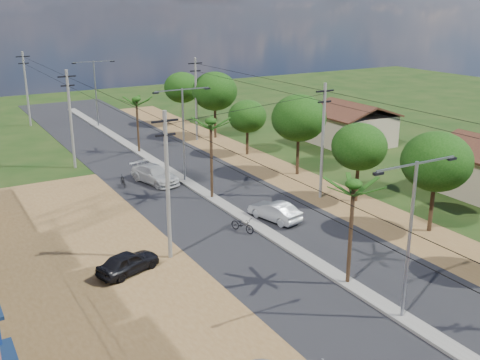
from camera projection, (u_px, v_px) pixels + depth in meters
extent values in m
plane|color=black|center=(401.00, 319.00, 27.39)|extent=(160.00, 160.00, 0.00)
cube|color=black|center=(245.00, 219.00, 39.71)|extent=(12.00, 110.00, 0.04)
cube|color=#605E56|center=(224.00, 206.00, 42.16)|extent=(1.00, 90.00, 0.18)
cube|color=brown|center=(50.00, 326.00, 26.77)|extent=(18.00, 46.00, 0.04)
cube|color=brown|center=(338.00, 199.00, 43.79)|extent=(5.00, 90.00, 0.03)
cube|color=tan|center=(351.00, 129.00, 59.97)|extent=(7.00, 7.00, 3.30)
cylinder|color=black|center=(432.00, 199.00, 37.09)|extent=(0.28, 0.28, 4.55)
ellipsoid|color=black|center=(437.00, 161.00, 36.30)|extent=(4.60, 4.60, 3.91)
cylinder|color=black|center=(357.00, 176.00, 42.78)|extent=(0.28, 0.28, 4.06)
ellipsoid|color=black|center=(359.00, 147.00, 42.07)|extent=(4.20, 4.20, 3.57)
cylinder|color=black|center=(298.00, 148.00, 49.35)|extent=(0.28, 0.28, 4.76)
ellipsoid|color=black|center=(299.00, 118.00, 48.51)|extent=(4.80, 4.80, 4.08)
cylinder|color=black|center=(247.00, 137.00, 55.91)|extent=(0.28, 0.28, 3.64)
ellipsoid|color=black|center=(247.00, 116.00, 55.27)|extent=(3.80, 3.80, 3.23)
cylinder|color=black|center=(215.00, 116.00, 62.58)|extent=(0.28, 0.28, 4.90)
ellipsoid|color=black|center=(215.00, 91.00, 61.72)|extent=(5.00, 5.00, 4.25)
cylinder|color=black|center=(183.00, 108.00, 69.10)|extent=(0.28, 0.28, 4.34)
ellipsoid|color=black|center=(182.00, 87.00, 68.34)|extent=(4.40, 4.40, 3.74)
cylinder|color=black|center=(350.00, 236.00, 29.79)|extent=(0.22, 0.22, 5.80)
cylinder|color=black|center=(211.00, 161.00, 42.88)|extent=(0.22, 0.22, 6.20)
cylinder|color=black|center=(138.00, 126.00, 56.14)|extent=(0.22, 0.22, 5.50)
cylinder|color=gray|center=(409.00, 244.00, 26.16)|extent=(0.16, 0.16, 8.00)
cube|color=gray|center=(436.00, 160.00, 25.54)|extent=(2.40, 0.08, 0.08)
cube|color=gray|center=(397.00, 168.00, 24.39)|extent=(2.40, 0.08, 0.08)
cube|color=black|center=(452.00, 159.00, 26.10)|extent=(0.50, 0.18, 0.12)
cube|color=black|center=(378.00, 173.00, 23.89)|extent=(0.50, 0.18, 0.12)
cylinder|color=gray|center=(184.00, 136.00, 46.72)|extent=(0.16, 0.16, 8.00)
cube|color=gray|center=(195.00, 88.00, 46.09)|extent=(2.40, 0.08, 0.08)
cube|color=gray|center=(168.00, 91.00, 44.94)|extent=(2.40, 0.08, 0.08)
cube|color=black|center=(207.00, 89.00, 46.65)|extent=(0.50, 0.18, 0.12)
cube|color=black|center=(156.00, 93.00, 44.45)|extent=(0.50, 0.18, 0.12)
cylinder|color=gray|center=(96.00, 95.00, 67.27)|extent=(0.16, 0.16, 8.00)
cube|color=gray|center=(103.00, 61.00, 66.65)|extent=(2.40, 0.08, 0.08)
cube|color=gray|center=(83.00, 62.00, 65.50)|extent=(2.40, 0.08, 0.08)
cube|color=black|center=(112.00, 61.00, 67.21)|extent=(0.50, 0.18, 0.12)
cube|color=black|center=(74.00, 63.00, 65.00)|extent=(0.50, 0.18, 0.12)
cylinder|color=#605E56|center=(168.00, 187.00, 32.52)|extent=(0.24, 0.24, 9.00)
cube|color=black|center=(165.00, 121.00, 31.32)|extent=(1.60, 0.12, 0.12)
cube|color=black|center=(165.00, 135.00, 31.57)|extent=(1.20, 0.12, 0.12)
cylinder|color=#605E56|center=(71.00, 120.00, 50.61)|extent=(0.24, 0.24, 9.00)
cube|color=black|center=(67.00, 76.00, 49.41)|extent=(1.60, 0.12, 0.12)
cube|color=black|center=(68.00, 86.00, 49.65)|extent=(1.20, 0.12, 0.12)
cylinder|color=#605E56|center=(27.00, 89.00, 67.87)|extent=(0.24, 0.24, 9.00)
cube|color=black|center=(23.00, 57.00, 66.68)|extent=(1.60, 0.12, 0.12)
cube|color=black|center=(24.00, 63.00, 66.92)|extent=(1.20, 0.12, 0.12)
cylinder|color=#605E56|center=(323.00, 142.00, 42.76)|extent=(0.24, 0.24, 9.00)
cube|color=black|center=(325.00, 91.00, 41.56)|extent=(1.60, 0.12, 0.12)
cube|color=black|center=(324.00, 102.00, 41.81)|extent=(1.20, 0.12, 0.12)
cylinder|color=#605E56|center=(196.00, 100.00, 60.85)|extent=(0.24, 0.24, 9.00)
cube|color=black|center=(195.00, 63.00, 59.65)|extent=(1.60, 0.12, 0.12)
cube|color=black|center=(195.00, 71.00, 59.90)|extent=(1.20, 0.12, 0.12)
imported|color=#989B9F|center=(275.00, 212.00, 39.36)|extent=(2.29, 4.29, 1.34)
imported|color=#B1B1AD|center=(155.00, 175.00, 47.41)|extent=(3.20, 5.41, 1.47)
imported|color=black|center=(128.00, 263.00, 31.78)|extent=(4.05, 2.68, 1.28)
imported|color=black|center=(243.00, 225.00, 37.44)|extent=(1.29, 2.01, 1.00)
imported|color=black|center=(123.00, 181.00, 46.56)|extent=(0.62, 1.65, 0.97)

